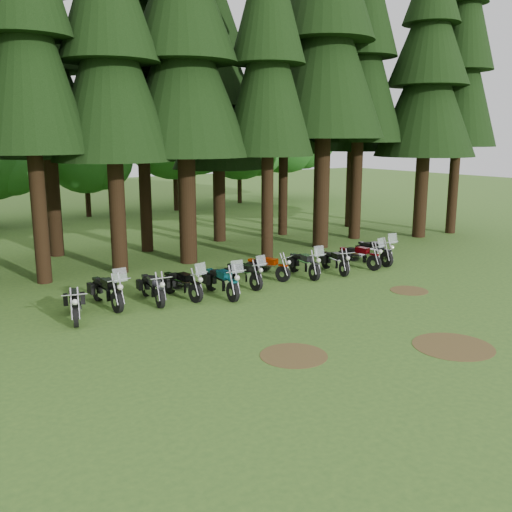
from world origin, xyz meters
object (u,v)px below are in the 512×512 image
Objects in this scene: motorcycle_0 at (75,305)px; motorcycle_4 at (222,282)px; motorcycle_1 at (107,292)px; motorcycle_8 at (335,262)px; motorcycle_7 at (304,265)px; motorcycle_10 at (374,252)px; motorcycle_3 at (182,285)px; motorcycle_6 at (267,268)px; motorcycle_5 at (244,275)px; motorcycle_9 at (359,257)px; motorcycle_2 at (152,289)px.

motorcycle_0 is 5.16m from motorcycle_4.
motorcycle_8 is at bearing -6.24° from motorcycle_1.
motorcycle_10 is (4.12, 0.04, 0.03)m from motorcycle_7.
motorcycle_4 is 1.16× the size of motorcycle_8.
motorcycle_6 is at bearing -1.91° from motorcycle_3.
motorcycle_3 is at bearing -173.24° from motorcycle_10.
motorcycle_4 is 1.05× the size of motorcycle_7.
motorcycle_8 is (1.49, -0.22, -0.05)m from motorcycle_7.
motorcycle_3 is at bearing 166.80° from motorcycle_6.
motorcycle_5 is 4.42m from motorcycle_8.
motorcycle_9 is 0.93× the size of motorcycle_10.
motorcycle_2 is 8.13m from motorcycle_8.
motorcycle_10 is (9.68, -0.00, 0.03)m from motorcycle_3.
motorcycle_7 is (9.44, 0.14, 0.02)m from motorcycle_0.
motorcycle_4 is 7.26m from motorcycle_9.
motorcycle_9 is at bearing 4.93° from motorcycle_2.
motorcycle_6 is 5.65m from motorcycle_10.
motorcycle_10 reaches higher than motorcycle_4.
motorcycle_5 reaches higher than motorcycle_6.
motorcycle_8 is at bearing 15.80° from motorcycle_0.
motorcycle_2 is 0.98× the size of motorcycle_3.
motorcycle_5 is 5.88m from motorcycle_9.
motorcycle_3 is (3.88, 0.19, 0.02)m from motorcycle_0.
motorcycle_10 is at bearing 9.23° from motorcycle_7.
motorcycle_7 is (5.56, -0.05, 0.01)m from motorcycle_3.
motorcycle_6 is at bearing 170.36° from motorcycle_7.
motorcycle_2 is (2.81, 0.34, 0.00)m from motorcycle_0.
motorcycle_9 is (8.51, -0.21, 0.00)m from motorcycle_3.
motorcycle_3 reaches higher than motorcycle_0.
motorcycle_10 reaches higher than motorcycle_9.
motorcycle_9 is (1.46, 0.05, 0.04)m from motorcycle_8.
motorcycle_8 is 0.85× the size of motorcycle_10.
motorcycle_9 reaches higher than motorcycle_6.
motorcycle_1 is (1.31, 0.70, 0.05)m from motorcycle_0.
motorcycle_1 is 11.10m from motorcycle_9.
motorcycle_2 is at bearing 163.72° from motorcycle_6.
motorcycle_1 is 3.99m from motorcycle_4.
motorcycle_5 is at bearing 28.67° from motorcycle_4.
motorcycle_4 is at bearing 11.44° from motorcycle_0.
motorcycle_5 is at bearing -6.89° from motorcycle_1.
motorcycle_9 reaches higher than motorcycle_5.
motorcycle_6 is at bearing 24.54° from motorcycle_4.
motorcycle_7 is 1.11× the size of motorcycle_8.
motorcycle_0 reaches higher than motorcycle_6.
motorcycle_1 is at bearing 44.19° from motorcycle_0.
motorcycle_5 is (5.21, -0.48, -0.05)m from motorcycle_1.
motorcycle_3 is at bearing -12.92° from motorcycle_1.
motorcycle_4 is 4.34m from motorcycle_7.
motorcycle_2 is at bearing 163.33° from motorcycle_3.
motorcycle_2 is 0.99× the size of motorcycle_9.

